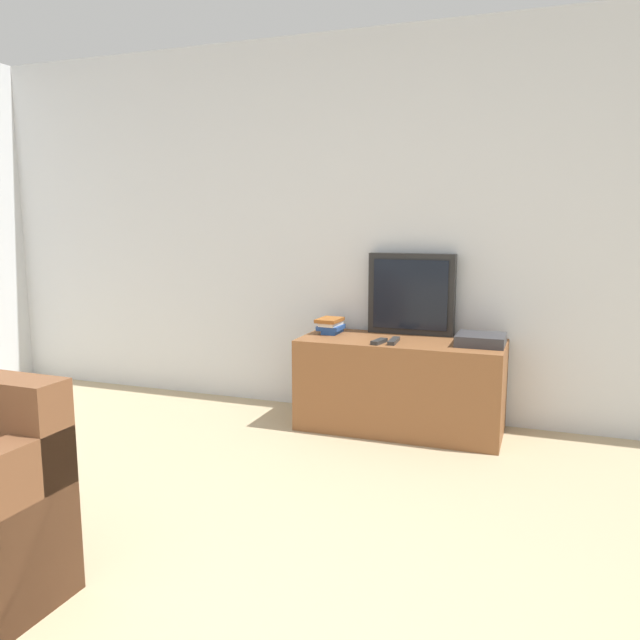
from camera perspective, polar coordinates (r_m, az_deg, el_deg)
wall_back at (r=4.36m, az=3.86°, el=8.41°), size 9.00×0.06×2.60m
tv_stand at (r=4.09m, az=7.37°, el=-5.89°), size 1.30×0.55×0.59m
television at (r=4.21m, az=8.35°, el=2.36°), size 0.58×0.09×0.54m
book_stack at (r=4.22m, az=0.99°, el=-0.48°), size 0.16×0.21×0.10m
remote_on_stand at (r=3.92m, az=6.76°, el=-1.91°), size 0.05×0.20×0.02m
remote_secondary at (r=3.90m, az=5.42°, el=-1.96°), size 0.08×0.16×0.02m
set_top_box at (r=3.95m, az=14.49°, el=-1.75°), size 0.29×0.28×0.07m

